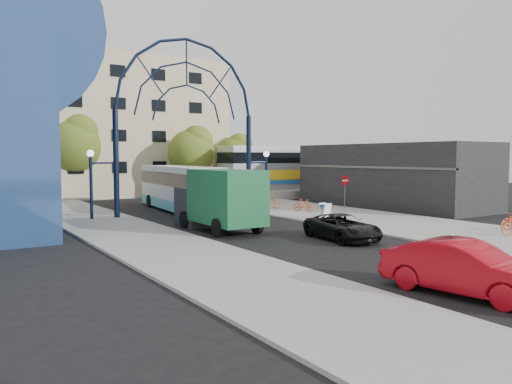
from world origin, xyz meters
TOP-DOWN VIEW (x-y plane):
  - ground at (0.00, 0.00)m, footprint 120.00×120.00m
  - sidewalk_east at (8.00, 4.00)m, footprint 8.00×56.00m
  - plaza_west at (-6.50, 6.00)m, footprint 5.00×50.00m
  - gateway_arch at (0.00, 14.00)m, footprint 13.64×0.44m
  - stop_sign at (4.80, 12.00)m, footprint 0.80×0.07m
  - do_not_enter_sign at (11.00, 10.00)m, footprint 0.76×0.07m
  - street_name_sign at (5.20, 12.60)m, footprint 0.70×0.70m
  - sandwich_board at (5.60, 5.98)m, footprint 0.55×0.61m
  - commercial_block_east at (16.00, 10.00)m, footprint 6.00×16.00m
  - apartment_block at (2.00, 34.97)m, footprint 20.00×12.10m
  - train_platform at (20.00, 22.00)m, footprint 32.00×5.00m
  - train_car at (20.00, 22.00)m, footprint 25.10×3.05m
  - tree_north_a at (6.12, 25.93)m, footprint 4.48×4.48m
  - tree_north_b at (-3.88, 29.93)m, footprint 5.12×5.12m
  - tree_north_c at (12.12, 27.93)m, footprint 4.16×4.16m
  - city_bus at (0.40, 16.26)m, footprint 3.85×12.16m
  - green_truck at (-1.97, 5.97)m, footprint 2.63×6.61m
  - black_suv at (1.55, 0.03)m, footprint 2.64×4.69m
  - red_sedan at (-2.10, -9.03)m, footprint 2.42×4.99m
  - bike_near_a at (6.41, 13.51)m, footprint 1.55×1.93m
  - bike_near_b at (7.15, 10.13)m, footprint 1.12×1.49m
  - bike_far_a at (10.51, -2.92)m, footprint 1.80×0.92m

SIDE VIEW (x-z plane):
  - ground at x=0.00m, z-range 0.00..0.00m
  - sidewalk_east at x=8.00m, z-range 0.00..0.12m
  - plaza_west at x=-6.50m, z-range 0.00..0.12m
  - train_platform at x=20.00m, z-range 0.00..0.80m
  - bike_near_b at x=7.15m, z-range 0.12..1.01m
  - bike_far_a at x=10.51m, z-range 0.12..1.02m
  - bike_near_a at x=6.41m, z-range 0.12..1.10m
  - black_suv at x=1.55m, z-range 0.00..1.24m
  - sandwich_board at x=5.60m, z-range 0.25..1.24m
  - red_sedan at x=-2.10m, z-range 0.00..1.58m
  - green_truck at x=-1.97m, z-range 0.00..3.31m
  - city_bus at x=0.40m, z-range 0.08..3.36m
  - do_not_enter_sign at x=11.00m, z-range 0.74..3.22m
  - stop_sign at x=4.80m, z-range 0.74..3.24m
  - street_name_sign at x=5.20m, z-range 0.73..3.53m
  - commercial_block_east at x=16.00m, z-range 0.00..5.00m
  - train_car at x=20.00m, z-range 0.80..5.00m
  - tree_north_c at x=12.12m, z-range 1.03..7.53m
  - tree_north_a at x=6.12m, z-range 1.11..8.11m
  - tree_north_b at x=-3.88m, z-range 1.27..9.27m
  - apartment_block at x=2.00m, z-range 0.00..14.00m
  - gateway_arch at x=0.00m, z-range 2.51..14.61m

